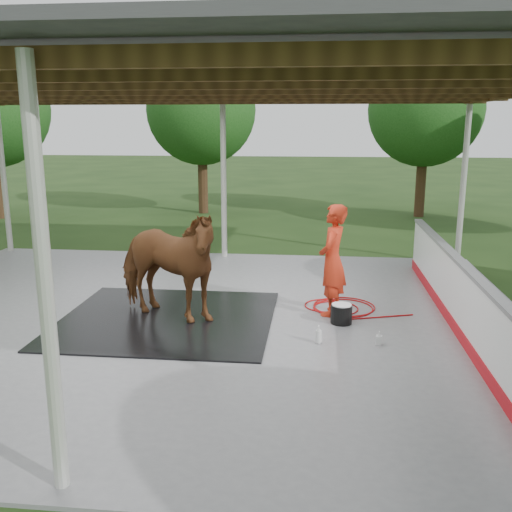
# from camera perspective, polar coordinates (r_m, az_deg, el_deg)

# --- Properties ---
(ground) EXTENTS (100.00, 100.00, 0.00)m
(ground) POSITION_cam_1_polar(r_m,az_deg,el_deg) (10.01, -7.50, -6.41)
(ground) COLOR #1E3814
(concrete_slab) EXTENTS (12.00, 10.00, 0.05)m
(concrete_slab) POSITION_cam_1_polar(r_m,az_deg,el_deg) (10.00, -7.50, -6.27)
(concrete_slab) COLOR slate
(concrete_slab) RESTS_ON ground
(pavilion_structure) EXTENTS (12.60, 10.60, 4.05)m
(pavilion_structure) POSITION_cam_1_polar(r_m,az_deg,el_deg) (9.46, -8.25, 16.86)
(pavilion_structure) COLOR beige
(pavilion_structure) RESTS_ON ground
(dasher_board) EXTENTS (0.16, 8.00, 1.15)m
(dasher_board) POSITION_cam_1_polar(r_m,az_deg,el_deg) (9.83, 19.49, -3.80)
(dasher_board) COLOR #B70F18
(dasher_board) RESTS_ON concrete_slab
(tree_belt) EXTENTS (28.00, 28.00, 5.80)m
(tree_belt) POSITION_cam_1_polar(r_m,az_deg,el_deg) (10.26, -5.25, 15.64)
(tree_belt) COLOR #382314
(tree_belt) RESTS_ON ground
(rubber_mat) EXTENTS (3.58, 3.36, 0.03)m
(rubber_mat) POSITION_cam_1_polar(r_m,az_deg,el_deg) (9.94, -8.88, -6.22)
(rubber_mat) COLOR black
(rubber_mat) RESTS_ON concrete_slab
(horse) EXTENTS (2.47, 1.83, 1.90)m
(horse) POSITION_cam_1_polar(r_m,az_deg,el_deg) (9.66, -9.08, -0.82)
(horse) COLOR brown
(horse) RESTS_ON rubber_mat
(handler) EXTENTS (0.65, 0.81, 1.95)m
(handler) POSITION_cam_1_polar(r_m,az_deg,el_deg) (9.93, 7.65, -0.42)
(handler) COLOR red
(handler) RESTS_ON concrete_slab
(wash_bucket) EXTENTS (0.36, 0.36, 0.33)m
(wash_bucket) POSITION_cam_1_polar(r_m,az_deg,el_deg) (9.71, 8.53, -5.70)
(wash_bucket) COLOR black
(wash_bucket) RESTS_ON concrete_slab
(soap_bottle_a) EXTENTS (0.11, 0.12, 0.29)m
(soap_bottle_a) POSITION_cam_1_polar(r_m,az_deg,el_deg) (8.82, 6.27, -7.79)
(soap_bottle_a) COLOR silver
(soap_bottle_a) RESTS_ON concrete_slab
(soap_bottle_b) EXTENTS (0.11, 0.11, 0.21)m
(soap_bottle_b) POSITION_cam_1_polar(r_m,az_deg,el_deg) (8.93, 12.20, -8.01)
(soap_bottle_b) COLOR #338CD8
(soap_bottle_b) RESTS_ON concrete_slab
(hose_coil) EXTENTS (1.91, 1.35, 0.02)m
(hose_coil) POSITION_cam_1_polar(r_m,az_deg,el_deg) (10.54, 8.36, -5.07)
(hose_coil) COLOR #A30B0C
(hose_coil) RESTS_ON concrete_slab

